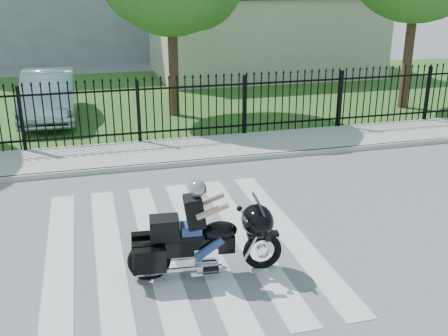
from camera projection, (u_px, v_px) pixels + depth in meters
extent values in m
plane|color=slate|center=(180.00, 245.00, 9.07)|extent=(120.00, 120.00, 0.00)
cube|color=#ADAAA3|center=(145.00, 154.00, 13.59)|extent=(40.00, 2.00, 0.12)
cube|color=#ADAAA3|center=(150.00, 166.00, 12.68)|extent=(40.00, 0.12, 0.12)
cube|color=#295B1F|center=(123.00, 99.00, 19.96)|extent=(40.00, 12.00, 0.02)
cube|color=black|center=(140.00, 133.00, 14.40)|extent=(26.00, 0.04, 0.05)
cube|color=black|center=(137.00, 90.00, 13.99)|extent=(26.00, 0.04, 0.05)
cylinder|color=#382316|center=(173.00, 53.00, 16.89)|extent=(0.32, 0.32, 4.16)
cylinder|color=#382316|center=(410.00, 39.00, 17.82)|extent=(0.32, 0.32, 4.80)
cube|color=beige|center=(263.00, 36.00, 24.69)|extent=(10.00, 6.00, 3.50)
torus|color=black|center=(262.00, 251.00, 8.28)|extent=(0.64, 0.18, 0.63)
torus|color=black|center=(149.00, 261.00, 8.00)|extent=(0.68, 0.20, 0.67)
cube|color=black|center=(196.00, 245.00, 8.04)|extent=(1.20, 0.33, 0.27)
ellipsoid|color=black|center=(220.00, 231.00, 8.03)|extent=(0.60, 0.41, 0.30)
cube|color=black|center=(184.00, 236.00, 7.95)|extent=(0.62, 0.34, 0.09)
cube|color=silver|center=(205.00, 253.00, 8.12)|extent=(0.39, 0.31, 0.27)
ellipsoid|color=black|center=(257.00, 221.00, 8.08)|extent=(0.55, 0.70, 0.49)
cube|color=black|center=(164.00, 228.00, 7.85)|extent=(0.47, 0.39, 0.33)
cube|color=navy|center=(191.00, 229.00, 7.93)|extent=(0.33, 0.30, 0.16)
sphere|color=#999CA0|center=(198.00, 189.00, 7.73)|extent=(0.26, 0.26, 0.26)
imported|color=#93ADB9|center=(49.00, 95.00, 16.91)|extent=(1.72, 4.68, 1.53)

